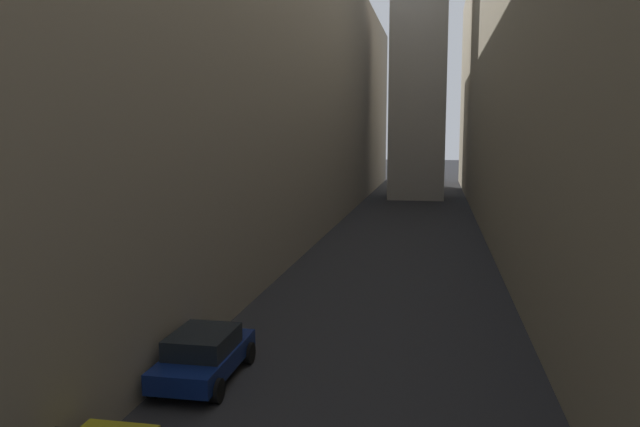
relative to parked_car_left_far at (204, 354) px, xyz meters
The scene contains 4 objects.
ground_plane 23.50m from the parked_car_left_far, 79.20° to the left, with size 264.00×264.00×0.00m, color #232326.
building_block_left 28.00m from the parked_car_left_far, 106.55° to the left, with size 12.70×108.00×21.57m, color gray.
building_block_right 32.38m from the parked_car_left_far, 56.17° to the left, with size 13.81×108.00×25.04m, color gray.
parked_car_left_far is the anchor object (origin of this frame).
Camera 1 is at (2.11, 8.60, 7.15)m, focal length 34.62 mm.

